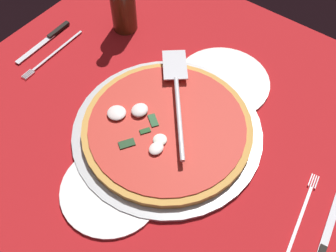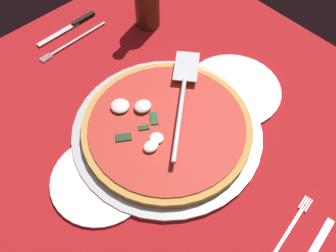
# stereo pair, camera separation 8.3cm
# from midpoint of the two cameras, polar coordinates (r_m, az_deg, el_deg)

# --- Properties ---
(ground_plane) EXTENTS (1.00, 1.00, 0.01)m
(ground_plane) POSITION_cam_midpoint_polar(r_m,az_deg,el_deg) (0.86, 1.81, -0.67)
(ground_plane) COLOR #A7171B
(checker_pattern) EXTENTS (1.00, 1.00, 0.00)m
(checker_pattern) POSITION_cam_midpoint_polar(r_m,az_deg,el_deg) (0.85, 1.82, -0.50)
(checker_pattern) COLOR silver
(checker_pattern) RESTS_ON ground_plane
(pizza_pan) EXTENTS (0.41, 0.41, 0.01)m
(pizza_pan) POSITION_cam_midpoint_polar(r_m,az_deg,el_deg) (0.84, 2.81, -0.84)
(pizza_pan) COLOR #B7BBBE
(pizza_pan) RESTS_ON ground_plane
(dinner_plate_left) EXTENTS (0.20, 0.20, 0.01)m
(dinner_plate_left) POSITION_cam_midpoint_polar(r_m,az_deg,el_deg) (0.79, -6.85, -8.09)
(dinner_plate_left) COLOR white
(dinner_plate_left) RESTS_ON ground_plane
(dinner_plate_right) EXTENTS (0.22, 0.22, 0.01)m
(dinner_plate_right) POSITION_cam_midpoint_polar(r_m,az_deg,el_deg) (0.93, 12.07, 5.08)
(dinner_plate_right) COLOR white
(dinner_plate_right) RESTS_ON ground_plane
(pizza) EXTENTS (0.36, 0.36, 0.03)m
(pizza) POSITION_cam_midpoint_polar(r_m,az_deg,el_deg) (0.83, 2.74, -0.22)
(pizza) COLOR gold
(pizza) RESTS_ON pizza_pan
(pizza_server) EXTENTS (0.25, 0.22, 0.01)m
(pizza_server) POSITION_cam_midpoint_polar(r_m,az_deg,el_deg) (0.85, 4.94, 4.33)
(pizza_server) COLOR silver
(pizza_server) RESTS_ON pizza
(place_setting_far) EXTENTS (0.22, 0.12, 0.01)m
(place_setting_far) POSITION_cam_midpoint_polar(r_m,az_deg,el_deg) (1.07, -11.56, 12.99)
(place_setting_far) COLOR white
(place_setting_far) RESTS_ON ground_plane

